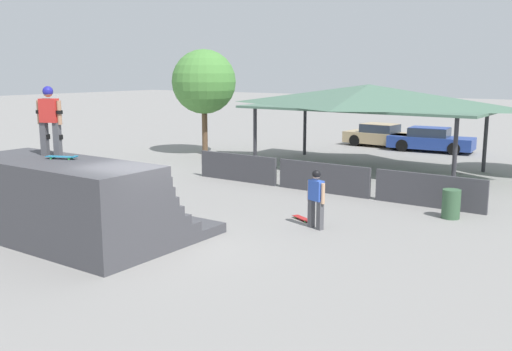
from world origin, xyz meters
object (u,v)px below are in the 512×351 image
at_px(skateboard_on_ground, 303,218).
at_px(trash_bin, 451,204).
at_px(skateboard_on_deck, 63,157).
at_px(bystander_walking, 316,194).
at_px(parked_car_tan, 381,136).
at_px(parked_car_blue, 431,140).
at_px(tree_far_back, 204,82).
at_px(skater_on_deck, 49,116).

height_order(skateboard_on_ground, trash_bin, trash_bin).
relative_size(skateboard_on_deck, bystander_walking, 0.51).
bearing_deg(skateboard_on_deck, skateboard_on_ground, 29.08).
bearing_deg(parked_car_tan, trash_bin, -56.18).
bearing_deg(trash_bin, skateboard_on_ground, -141.75).
relative_size(skateboard_on_deck, parked_car_blue, 0.19).
relative_size(tree_far_back, trash_bin, 6.20).
height_order(skater_on_deck, parked_car_blue, skater_on_deck).
distance_m(skateboard_on_deck, parked_car_blue, 21.22).
bearing_deg(skateboard_on_ground, skater_on_deck, -108.05).
height_order(bystander_walking, parked_car_blue, bystander_walking).
distance_m(tree_far_back, parked_car_tan, 10.56).
height_order(skater_on_deck, skateboard_on_deck, skater_on_deck).
height_order(tree_far_back, trash_bin, tree_far_back).
height_order(skateboard_on_deck, parked_car_blue, skateboard_on_deck).
relative_size(skateboard_on_ground, parked_car_blue, 0.18).
bearing_deg(trash_bin, bystander_walking, -130.12).
height_order(skateboard_on_deck, skateboard_on_ground, skateboard_on_deck).
height_order(bystander_walking, skateboard_on_ground, bystander_walking).
relative_size(bystander_walking, skateboard_on_ground, 2.03).
bearing_deg(skateboard_on_ground, parked_car_blue, 122.14).
distance_m(skateboard_on_deck, parked_car_tan, 21.52).
bearing_deg(tree_far_back, skateboard_on_ground, -38.24).
height_order(skateboard_on_deck, parked_car_tan, skateboard_on_deck).
xyz_separation_m(parked_car_tan, parked_car_blue, (2.95, -0.43, 0.00)).
relative_size(skater_on_deck, trash_bin, 2.09).
height_order(skateboard_on_ground, parked_car_tan, parked_car_tan).
xyz_separation_m(skateboard_on_deck, tree_far_back, (-6.68, 13.44, 1.53)).
bearing_deg(bystander_walking, trash_bin, -112.49).
distance_m(skater_on_deck, parked_car_tan, 21.38).
distance_m(bystander_walking, parked_car_blue, 16.69).
height_order(skater_on_deck, parked_car_tan, skater_on_deck).
relative_size(skater_on_deck, bystander_walking, 1.10).
xyz_separation_m(skateboard_on_deck, trash_bin, (7.39, 7.70, -1.70)).
distance_m(skater_on_deck, trash_bin, 11.36).
xyz_separation_m(skater_on_deck, tree_far_back, (-5.95, 13.22, 0.56)).
distance_m(bystander_walking, trash_bin, 4.21).
bearing_deg(skateboard_on_deck, parked_car_blue, 61.03).
bearing_deg(skateboard_on_deck, parked_car_tan, 69.01).
xyz_separation_m(bystander_walking, skateboard_on_ground, (-0.70, 0.52, -0.89)).
bearing_deg(bystander_walking, skateboard_on_deck, 61.39).
bearing_deg(parked_car_tan, parked_car_blue, -4.33).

